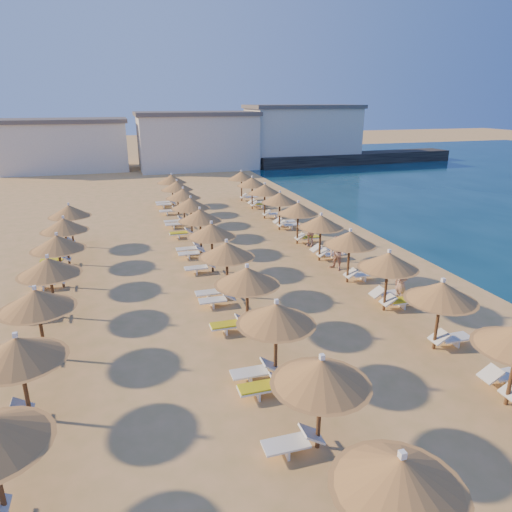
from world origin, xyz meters
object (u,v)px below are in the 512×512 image
object	(u,v)px
jetty	(356,158)
beachgoer_b	(337,253)
parasol_row_east	(334,230)
beachgoer_a	(401,283)
beachgoer_c	(310,233)
parasol_row_west	(219,240)

from	to	relation	value
jetty	beachgoer_b	world-z (taller)	beachgoer_b
parasol_row_east	beachgoer_a	distance (m)	4.91
parasol_row_east	beachgoer_b	world-z (taller)	parasol_row_east
beachgoer_a	jetty	bearing A→B (deg)	142.02
jetty	beachgoer_b	bearing A→B (deg)	-122.92
jetty	beachgoer_a	bearing A→B (deg)	-119.29
parasol_row_east	beachgoer_a	size ratio (longest dim) A/B	21.27
beachgoer_b	beachgoer_c	distance (m)	4.33
jetty	beachgoer_c	bearing A→B (deg)	-125.55
beachgoer_b	beachgoer_c	bearing A→B (deg)	151.99
beachgoer_b	beachgoer_c	world-z (taller)	beachgoer_b
parasol_row_east	beachgoer_c	distance (m)	4.66
parasol_row_west	beachgoer_c	xyz separation A→B (m)	(6.79, 4.41, -1.41)
jetty	parasol_row_east	distance (m)	45.22
beachgoer_a	parasol_row_east	bearing A→B (deg)	-177.87
beachgoer_b	beachgoer_c	size ratio (longest dim) A/B	1.09
beachgoer_b	beachgoer_a	world-z (taller)	beachgoer_a
parasol_row_west	beachgoer_a	bearing A→B (deg)	-31.98
parasol_row_east	beachgoer_a	xyz separation A→B (m)	(1.14, -4.59, -1.32)
parasol_row_east	beachgoer_c	world-z (taller)	parasol_row_east
parasol_row_west	beachgoer_a	xyz separation A→B (m)	(7.36, -4.59, -1.32)
parasol_row_west	beachgoer_b	size ratio (longest dim) A/B	21.63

